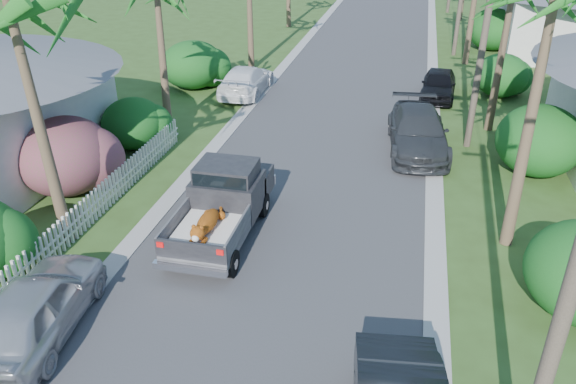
% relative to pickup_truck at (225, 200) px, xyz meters
% --- Properties ---
extents(ground, '(120.00, 120.00, 0.00)m').
position_rel_pickup_truck_xyz_m(ground, '(1.86, -4.77, -1.01)').
color(ground, '#344E1D').
rests_on(ground, ground).
extents(road, '(8.00, 100.00, 0.02)m').
position_rel_pickup_truck_xyz_m(road, '(1.86, 20.23, -1.00)').
color(road, '#38383A').
rests_on(road, ground).
extents(curb_left, '(0.60, 100.00, 0.06)m').
position_rel_pickup_truck_xyz_m(curb_left, '(-2.44, 20.23, -0.98)').
color(curb_left, '#A5A39E').
rests_on(curb_left, ground).
extents(curb_right, '(0.60, 100.00, 0.06)m').
position_rel_pickup_truck_xyz_m(curb_right, '(6.16, 20.23, -0.98)').
color(curb_right, '#A5A39E').
rests_on(curb_right, ground).
extents(pickup_truck, '(1.98, 5.12, 2.06)m').
position_rel_pickup_truck_xyz_m(pickup_truck, '(0.00, 0.00, 0.00)').
color(pickup_truck, black).
rests_on(pickup_truck, ground).
extents(parked_car_rm, '(2.71, 5.56, 1.56)m').
position_rel_pickup_truck_xyz_m(parked_car_rm, '(5.46, 7.37, -0.23)').
color(parked_car_rm, '#343639').
rests_on(parked_car_rm, ground).
extents(parked_car_rf, '(1.89, 4.11, 1.37)m').
position_rel_pickup_truck_xyz_m(parked_car_rf, '(6.35, 14.20, -0.33)').
color(parked_car_rf, black).
rests_on(parked_car_rf, ground).
extents(parked_car_ln, '(2.31, 4.62, 1.51)m').
position_rel_pickup_truck_xyz_m(parked_car_ln, '(-2.70, -5.33, -0.25)').
color(parked_car_ln, '#B1B3B8').
rests_on(parked_car_ln, ground).
extents(parked_car_lf, '(1.98, 4.85, 1.41)m').
position_rel_pickup_truck_xyz_m(parked_car_lf, '(-3.12, 12.72, -0.31)').
color(parked_car_lf, white).
rests_on(parked_car_lf, ground).
extents(shrub_l_b, '(3.00, 3.30, 2.60)m').
position_rel_pickup_truck_xyz_m(shrub_l_b, '(-5.94, 1.23, 0.29)').
color(shrub_l_b, '#AA1866').
rests_on(shrub_l_b, ground).
extents(shrub_l_c, '(2.40, 2.64, 2.00)m').
position_rel_pickup_truck_xyz_m(shrub_l_c, '(-5.54, 5.23, -0.01)').
color(shrub_l_c, '#154C1A').
rests_on(shrub_l_c, ground).
extents(shrub_l_d, '(3.20, 3.52, 2.40)m').
position_rel_pickup_truck_xyz_m(shrub_l_d, '(-6.14, 13.23, 0.19)').
color(shrub_l_d, '#154C1A').
rests_on(shrub_l_d, ground).
extents(shrub_r_b, '(3.00, 3.30, 2.50)m').
position_rel_pickup_truck_xyz_m(shrub_r_b, '(9.66, 6.23, 0.24)').
color(shrub_r_b, '#154C1A').
rests_on(shrub_r_b, ground).
extents(shrub_r_c, '(2.60, 2.86, 2.10)m').
position_rel_pickup_truck_xyz_m(shrub_r_c, '(9.36, 15.23, 0.04)').
color(shrub_r_c, '#154C1A').
rests_on(shrub_r_c, ground).
extents(shrub_r_d, '(3.20, 3.52, 2.60)m').
position_rel_pickup_truck_xyz_m(shrub_r_d, '(9.86, 25.23, 0.29)').
color(shrub_r_d, '#154C1A').
rests_on(shrub_r_d, ground).
extents(picket_fence, '(0.10, 11.00, 1.00)m').
position_rel_pickup_truck_xyz_m(picket_fence, '(-4.14, 0.73, -0.51)').
color(picket_fence, white).
rests_on(picket_fence, ground).
extents(utility_pole_b, '(1.60, 0.26, 9.00)m').
position_rel_pickup_truck_xyz_m(utility_pole_b, '(7.46, 8.23, 3.59)').
color(utility_pole_b, brown).
rests_on(utility_pole_b, ground).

